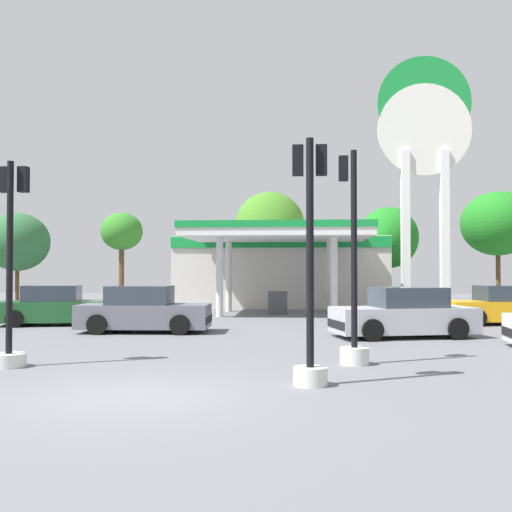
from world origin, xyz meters
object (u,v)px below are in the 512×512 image
object	(u,v)px
traffic_signal_1	(353,300)
tree_0	(17,242)
car_2	(56,307)
car_0	(404,315)
tree_3	(388,238)
tree_4	(498,224)
car_5	(502,307)
tree_1	(122,232)
station_pole_sign	(424,147)
traffic_signal_2	(310,288)
traffic_signal_0	(10,293)
car_4	(144,311)
tree_2	(270,226)

from	to	relation	value
traffic_signal_1	tree_0	size ratio (longest dim) A/B	0.81
car_2	car_0	bearing A→B (deg)	-14.90
tree_3	tree_4	bearing A→B (deg)	14.46
car_5	tree_3	xyz separation A→B (m)	(-2.23, 14.64, 3.49)
car_0	tree_1	xyz separation A→B (m)	(-15.38, 21.13, 3.99)
station_pole_sign	traffic_signal_2	size ratio (longest dim) A/B	2.83
car_2	tree_1	world-z (taller)	tree_1
station_pole_sign	car_2	world-z (taller)	station_pole_sign
car_0	car_2	bearing A→B (deg)	165.10
car_5	traffic_signal_1	distance (m)	12.53
car_2	traffic_signal_1	distance (m)	13.93
car_2	tree_1	xyz separation A→B (m)	(-2.69, 17.75, 4.02)
station_pole_sign	tree_1	size ratio (longest dim) A/B	2.14
car_0	car_2	xyz separation A→B (m)	(-12.69, 3.38, -0.02)
traffic_signal_0	car_4	bearing A→B (deg)	81.99
traffic_signal_1	tree_2	world-z (taller)	tree_2
car_4	tree_4	size ratio (longest dim) A/B	0.61
station_pole_sign	tree_0	size ratio (longest dim) A/B	2.17
tree_0	car_4	bearing A→B (deg)	-54.32
station_pole_sign	tree_0	xyz separation A→B (m)	(-25.08, 8.31, -4.32)
tree_0	tree_3	xyz separation A→B (m)	(24.46, -0.18, 0.18)
tree_3	tree_1	bearing A→B (deg)	174.91
tree_0	tree_2	world-z (taller)	tree_2
station_pole_sign	car_2	size ratio (longest dim) A/B	2.85
traffic_signal_2	car_0	bearing A→B (deg)	69.12
car_2	tree_3	world-z (taller)	tree_3
station_pole_sign	car_2	xyz separation A→B (m)	(-15.72, -8.04, -7.63)
traffic_signal_0	tree_2	world-z (taller)	tree_2
traffic_signal_1	car_4	bearing A→B (deg)	134.43
car_4	tree_0	distance (m)	23.29
car_2	car_4	distance (m)	4.73
car_4	traffic_signal_2	size ratio (longest dim) A/B	0.98
traffic_signal_0	traffic_signal_2	bearing A→B (deg)	-14.33
car_4	tree_3	world-z (taller)	tree_3
car_0	tree_1	distance (m)	26.44
traffic_signal_1	tree_2	size ratio (longest dim) A/B	0.67
car_4	tree_1	xyz separation A→B (m)	(-6.77, 20.13, 3.99)
tree_0	tree_4	size ratio (longest dim) A/B	0.81
car_0	traffic_signal_1	distance (m)	6.06
traffic_signal_1	traffic_signal_2	distance (m)	2.74
car_2	traffic_signal_2	bearing A→B (deg)	-50.31
tree_2	tree_4	xyz separation A→B (m)	(15.02, 1.44, 0.19)
traffic_signal_1	tree_2	xyz separation A→B (m)	(-3.08, 25.66, 3.56)
car_4	tree_2	bearing A→B (deg)	79.80
traffic_signal_1	tree_1	distance (m)	30.06
traffic_signal_0	tree_4	size ratio (longest dim) A/B	0.62
traffic_signal_0	traffic_signal_2	world-z (taller)	traffic_signal_2
traffic_signal_1	traffic_signal_2	bearing A→B (deg)	-111.87
traffic_signal_1	tree_3	world-z (taller)	tree_3
car_4	tree_3	xyz separation A→B (m)	(11.01, 18.55, 3.46)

